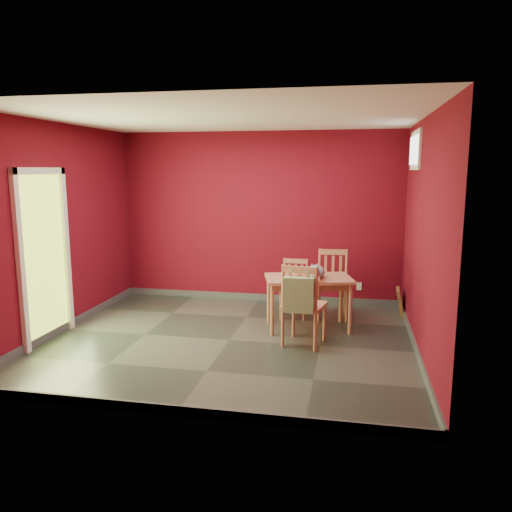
% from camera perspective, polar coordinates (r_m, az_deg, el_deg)
% --- Properties ---
extents(ground, '(4.50, 4.50, 0.00)m').
position_cam_1_polar(ground, '(6.34, -3.03, -9.56)').
color(ground, '#2D342D').
rests_on(ground, ground).
extents(room_shell, '(4.50, 4.50, 4.50)m').
position_cam_1_polar(room_shell, '(6.32, -3.04, -9.13)').
color(room_shell, '#5A0915').
rests_on(room_shell, ground).
extents(doorway, '(0.06, 1.01, 2.13)m').
position_cam_1_polar(doorway, '(6.61, -23.11, 0.52)').
color(doorway, '#B7D838').
rests_on(doorway, ground).
extents(window, '(0.05, 0.90, 0.50)m').
position_cam_1_polar(window, '(6.85, 17.73, 11.44)').
color(window, white).
rests_on(window, room_shell).
extents(outlet_plate, '(0.08, 0.02, 0.12)m').
position_cam_1_polar(outlet_plate, '(8.00, 11.69, -3.41)').
color(outlet_plate, silver).
rests_on(outlet_plate, room_shell).
extents(dining_table, '(1.25, 0.91, 0.70)m').
position_cam_1_polar(dining_table, '(6.65, 6.01, -3.16)').
color(dining_table, '#A86B4E').
rests_on(dining_table, ground).
extents(table_runner, '(0.47, 0.74, 0.34)m').
position_cam_1_polar(table_runner, '(6.54, 5.93, -3.07)').
color(table_runner, brown).
rests_on(table_runner, dining_table).
extents(chair_far_left, '(0.39, 0.39, 0.83)m').
position_cam_1_polar(chair_far_left, '(7.24, 4.40, -3.62)').
color(chair_far_left, '#A86B4E').
rests_on(chair_far_left, ground).
extents(chair_far_right, '(0.48, 0.48, 0.97)m').
position_cam_1_polar(chair_far_right, '(7.25, 8.77, -3.10)').
color(chair_far_right, '#A86B4E').
rests_on(chair_far_right, ground).
extents(chair_near, '(0.56, 0.56, 1.01)m').
position_cam_1_polar(chair_near, '(6.04, 5.40, -5.47)').
color(chair_near, '#A86B4E').
rests_on(chair_near, ground).
extents(tote_bag, '(0.35, 0.20, 0.48)m').
position_cam_1_polar(tote_bag, '(5.78, 4.88, -4.44)').
color(tote_bag, '#7A9E65').
rests_on(tote_bag, chair_near).
extents(cat, '(0.30, 0.50, 0.24)m').
position_cam_1_polar(cat, '(6.57, 6.84, -1.50)').
color(cat, slate).
rests_on(cat, table_runner).
extents(picture_frame, '(0.15, 0.40, 0.39)m').
position_cam_1_polar(picture_frame, '(7.62, 16.15, -5.06)').
color(picture_frame, brown).
rests_on(picture_frame, ground).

